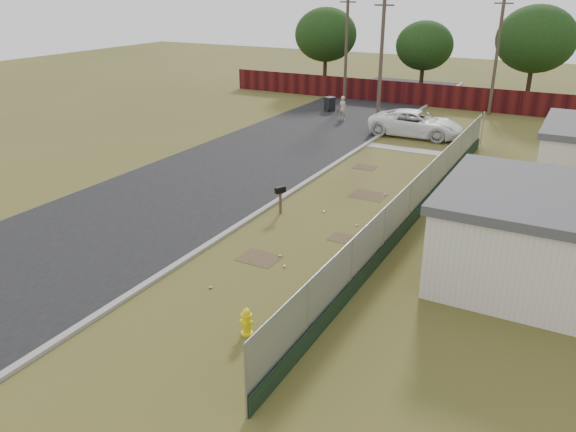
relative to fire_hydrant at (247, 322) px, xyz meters
The scene contains 12 objects.
ground 9.31m from the fire_hydrant, 98.26° to the left, with size 120.00×120.00×0.00m, color brown.
street 19.06m from the fire_hydrant, 115.13° to the left, with size 15.10×60.00×0.12m.
chainlink_fence 10.39m from the fire_hydrant, 80.10° to the left, with size 0.10×27.06×2.02m.
privacy_fence 34.98m from the fire_hydrant, 102.11° to the left, with size 30.00×0.12×1.80m, color #4B1010.
utility_poles 30.59m from the fire_hydrant, 99.51° to the left, with size 12.60×8.24×9.00m.
horizon_trees 33.04m from the fire_hydrant, 90.87° to the left, with size 33.32×31.94×7.78m.
fire_hydrant is the anchor object (origin of this frame).
mailbox 9.08m from the fire_hydrant, 113.13° to the left, with size 0.35×0.51×1.20m.
pickup_truck 24.31m from the fire_hydrant, 95.60° to the left, with size 2.73×5.92×1.65m, color white.
pedestrian 27.80m from the fire_hydrant, 107.72° to the left, with size 0.62×0.40×1.69m, color #C3AC8F.
trash_bin 30.58m from the fire_hydrant, 110.11° to the left, with size 0.93×1.00×1.09m.
scattered_litter 8.15m from the fire_hydrant, 97.15° to the left, with size 2.87×14.23×0.07m.
Camera 1 is at (8.64, -20.33, 9.01)m, focal length 35.00 mm.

